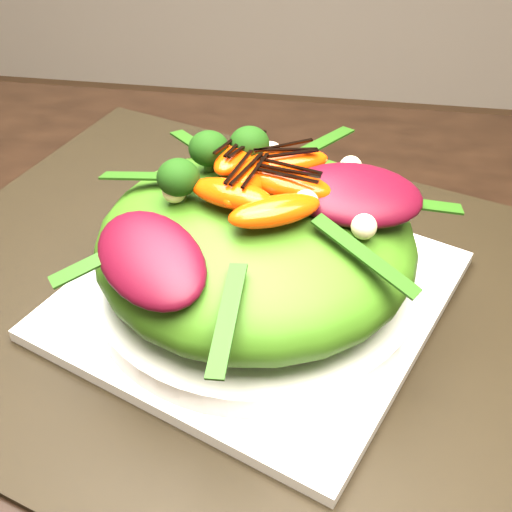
# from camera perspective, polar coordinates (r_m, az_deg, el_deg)

# --- Properties ---
(dining_table) EXTENTS (1.60, 0.90, 0.75)m
(dining_table) POSITION_cam_1_polar(r_m,az_deg,el_deg) (0.51, -19.48, -11.68)
(dining_table) COLOR black
(dining_table) RESTS_ON floor
(placemat) EXTENTS (0.67, 0.58, 0.00)m
(placemat) POSITION_cam_1_polar(r_m,az_deg,el_deg) (0.53, -0.00, -3.79)
(placemat) COLOR black
(placemat) RESTS_ON dining_table
(plate_base) EXTENTS (0.33, 0.33, 0.01)m
(plate_base) POSITION_cam_1_polar(r_m,az_deg,el_deg) (0.52, -0.00, -3.21)
(plate_base) COLOR white
(plate_base) RESTS_ON placemat
(salad_bowl) EXTENTS (0.26, 0.26, 0.02)m
(salad_bowl) POSITION_cam_1_polar(r_m,az_deg,el_deg) (0.51, -0.00, -2.07)
(salad_bowl) COLOR silver
(salad_bowl) RESTS_ON plate_base
(lettuce_mound) EXTENTS (0.30, 0.30, 0.08)m
(lettuce_mound) POSITION_cam_1_polar(r_m,az_deg,el_deg) (0.49, -0.00, 1.16)
(lettuce_mound) COLOR #3D6E14
(lettuce_mound) RESTS_ON salad_bowl
(radicchio_leaf) EXTENTS (0.10, 0.07, 0.02)m
(radicchio_leaf) POSITION_cam_1_polar(r_m,az_deg,el_deg) (0.47, 8.39, 5.08)
(radicchio_leaf) COLOR #400613
(radicchio_leaf) RESTS_ON lettuce_mound
(orange_segment) EXTENTS (0.07, 0.05, 0.02)m
(orange_segment) POSITION_cam_1_polar(r_m,az_deg,el_deg) (0.48, -1.14, 7.08)
(orange_segment) COLOR #FF3604
(orange_segment) RESTS_ON lettuce_mound
(broccoli_floret) EXTENTS (0.05, 0.05, 0.04)m
(broccoli_floret) POSITION_cam_1_polar(r_m,az_deg,el_deg) (0.50, -7.35, 8.55)
(broccoli_floret) COLOR black
(broccoli_floret) RESTS_ON lettuce_mound
(macadamia_nut) EXTENTS (0.02, 0.02, 0.02)m
(macadamia_nut) POSITION_cam_1_polar(r_m,az_deg,el_deg) (0.42, 4.91, 1.29)
(macadamia_nut) COLOR #FAF5B0
(macadamia_nut) RESTS_ON lettuce_mound
(balsamic_drizzle) EXTENTS (0.04, 0.02, 0.00)m
(balsamic_drizzle) POSITION_cam_1_polar(r_m,az_deg,el_deg) (0.47, -1.15, 7.99)
(balsamic_drizzle) COLOR black
(balsamic_drizzle) RESTS_ON orange_segment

